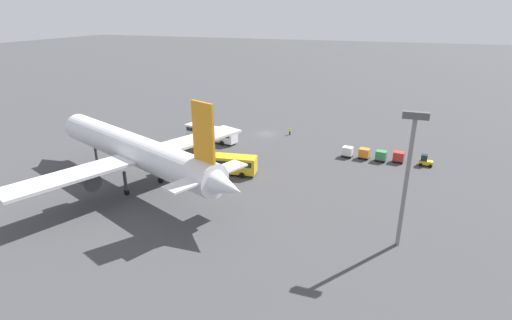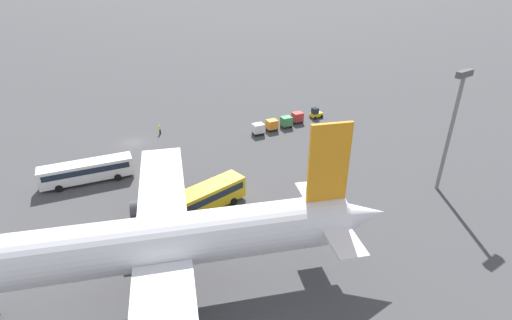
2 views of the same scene
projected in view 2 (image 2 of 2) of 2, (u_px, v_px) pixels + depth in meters
The scene contains 11 objects.
ground_plane at pixel (133, 143), 69.30m from camera, with size 600.00×600.00×0.00m, color #424244.
airplane at pixel (146, 245), 35.81m from camera, with size 45.32×39.29×16.52m.
shuttle_bus_near at pixel (87, 170), 56.86m from camera, with size 12.87×4.97×3.11m.
shuttle_bus_far at pixel (205, 197), 50.39m from camera, with size 11.58×4.44×3.33m.
baggage_tug at pixel (316, 113), 79.30m from camera, with size 2.46×1.72×2.10m.
worker_person at pixel (160, 129), 72.36m from camera, with size 0.38×0.38×1.74m.
cargo_cart_red at pixel (297, 117), 76.92m from camera, with size 2.23×1.96×2.06m.
cargo_cart_green at pixel (286, 121), 74.95m from camera, with size 2.23×1.96×2.06m.
cargo_cart_orange at pixel (272, 124), 73.57m from camera, with size 2.23×1.96×2.06m.
cargo_cart_white at pixel (258, 128), 71.93m from camera, with size 2.23×1.96×2.06m.
light_pole at pixel (453, 120), 51.33m from camera, with size 2.80×0.70×16.74m.
Camera 2 is at (17.77, 63.84, 29.61)m, focal length 28.00 mm.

